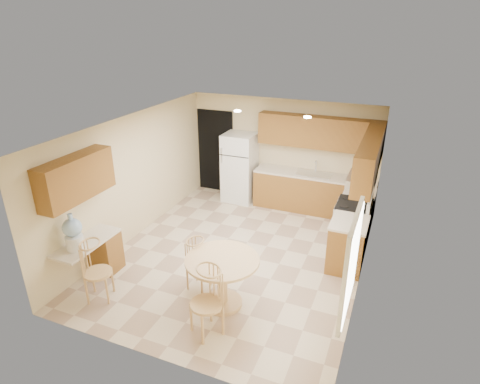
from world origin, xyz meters
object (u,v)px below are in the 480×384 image
at_px(chair_desk, 92,269).
at_px(refrigerator, 240,168).
at_px(dining_table, 222,275).
at_px(chair_table_b, 203,300).
at_px(water_crock, 73,233).
at_px(chair_table_a, 196,262).
at_px(stove, 352,224).

bearing_deg(chair_desk, refrigerator, 148.82).
relative_size(dining_table, chair_desk, 1.13).
relative_size(refrigerator, chair_table_b, 1.60).
bearing_deg(dining_table, water_crock, -167.37).
distance_m(refrigerator, chair_desk, 4.55).
bearing_deg(dining_table, chair_table_b, -86.19).
bearing_deg(chair_table_a, water_crock, -64.13).
bearing_deg(water_crock, stove, 38.46).
distance_m(chair_table_b, water_crock, 2.43).
height_order(refrigerator, water_crock, refrigerator).
distance_m(stove, dining_table, 3.04).
bearing_deg(dining_table, chair_desk, -159.76).
bearing_deg(chair_table_b, water_crock, 27.90).
relative_size(stove, dining_table, 0.96).
relative_size(chair_table_a, chair_table_b, 0.84).
bearing_deg(chair_desk, stove, 109.82).
bearing_deg(chair_table_a, refrigerator, -163.81).
xyz_separation_m(refrigerator, chair_table_a, (0.74, -3.65, -0.30)).
xyz_separation_m(stove, chair_table_a, (-2.14, -2.43, 0.07)).
height_order(chair_desk, water_crock, water_crock).
relative_size(stove, chair_table_a, 1.24).
distance_m(stove, chair_table_b, 3.68).
height_order(chair_table_a, chair_desk, chair_desk).
xyz_separation_m(stove, water_crock, (-3.92, -3.12, 0.58)).
bearing_deg(chair_table_a, stove, 143.40).
bearing_deg(chair_table_a, chair_desk, -52.44).
height_order(refrigerator, chair_table_b, refrigerator).
bearing_deg(dining_table, stove, 58.52).
bearing_deg(chair_table_a, dining_table, 77.98).
xyz_separation_m(refrigerator, chair_desk, (-0.60, -4.51, -0.22)).
distance_m(dining_table, water_crock, 2.45).
height_order(stove, chair_table_b, stove).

